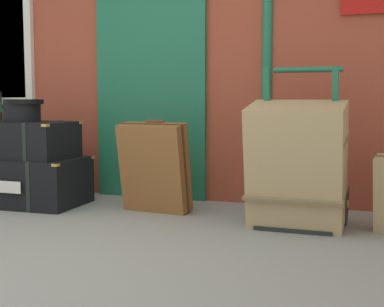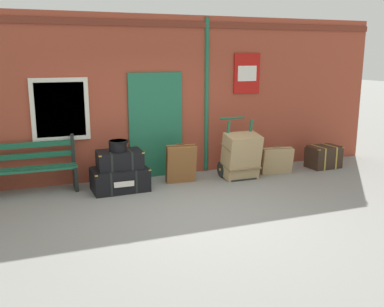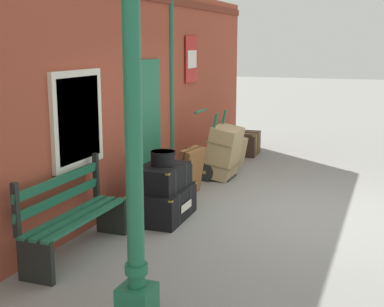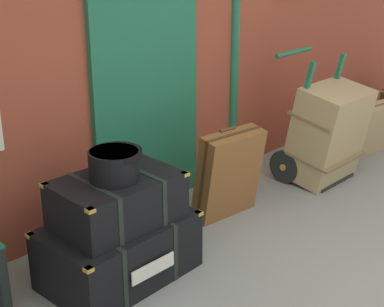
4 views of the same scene
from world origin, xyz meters
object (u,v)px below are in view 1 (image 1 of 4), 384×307
(steamer_trunk_middle, at_px, (27,140))
(round_hatbox, at_px, (23,109))
(porters_trolley, at_px, (300,188))
(suitcase_cream, at_px, (154,167))
(large_brown_trunk, at_px, (297,165))
(steamer_trunk_base, at_px, (27,181))

(steamer_trunk_middle, xyz_separation_m, round_hatbox, (-0.02, -0.02, 0.27))
(porters_trolley, xyz_separation_m, suitcase_cream, (-1.21, 0.00, 0.11))
(large_brown_trunk, bearing_deg, suitcase_cream, 171.73)
(round_hatbox, xyz_separation_m, large_brown_trunk, (2.44, -0.09, -0.38))
(steamer_trunk_middle, xyz_separation_m, porters_trolley, (2.41, 0.07, -0.31))
(steamer_trunk_base, relative_size, suitcase_cream, 1.34)
(steamer_trunk_base, height_order, large_brown_trunk, large_brown_trunk)
(round_hatbox, relative_size, porters_trolley, 0.29)
(steamer_trunk_middle, xyz_separation_m, large_brown_trunk, (2.41, -0.11, -0.11))
(round_hatbox, xyz_separation_m, porters_trolley, (2.44, 0.09, -0.58))
(steamer_trunk_middle, height_order, porters_trolley, porters_trolley)
(steamer_trunk_base, xyz_separation_m, round_hatbox, (-0.01, -0.02, 0.64))
(porters_trolley, xyz_separation_m, large_brown_trunk, (-0.00, -0.18, 0.20))
(porters_trolley, bearing_deg, round_hatbox, -177.97)
(steamer_trunk_middle, relative_size, large_brown_trunk, 0.87)
(steamer_trunk_base, bearing_deg, steamer_trunk_middle, 14.03)
(large_brown_trunk, bearing_deg, steamer_trunk_base, 177.51)
(round_hatbox, height_order, large_brown_trunk, large_brown_trunk)
(steamer_trunk_middle, distance_m, round_hatbox, 0.27)
(steamer_trunk_middle, relative_size, round_hatbox, 2.33)
(steamer_trunk_middle, bearing_deg, suitcase_cream, 3.24)
(steamer_trunk_base, height_order, round_hatbox, round_hatbox)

